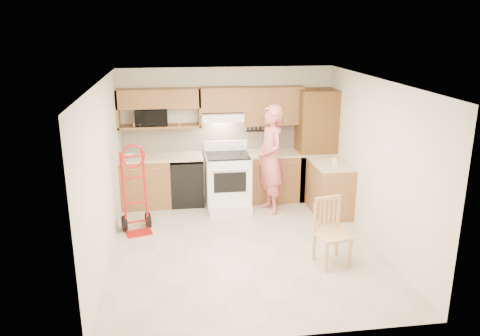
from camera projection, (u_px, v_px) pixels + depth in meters
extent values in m
cube|color=#BFB09D|center=(245.00, 247.00, 7.34)|extent=(4.00, 4.50, 0.02)
cube|color=white|center=(245.00, 81.00, 6.60)|extent=(4.00, 4.50, 0.02)
cube|color=beige|center=(227.00, 134.00, 9.11)|extent=(4.00, 0.02, 2.50)
cube|color=beige|center=(278.00, 233.00, 4.83)|extent=(4.00, 0.02, 2.50)
cube|color=beige|center=(103.00, 174.00, 6.70)|extent=(0.02, 4.50, 2.50)
cube|color=beige|center=(376.00, 163.00, 7.24)|extent=(0.02, 4.50, 2.50)
cube|color=#EFE1C6|center=(227.00, 137.00, 9.10)|extent=(3.92, 0.03, 0.55)
cube|color=brown|center=(146.00, 182.00, 8.85)|extent=(0.90, 0.60, 0.90)
cube|color=black|center=(187.00, 182.00, 8.95)|extent=(0.60, 0.60, 0.85)
cube|color=brown|center=(272.00, 177.00, 9.16)|extent=(1.14, 0.60, 0.90)
cube|color=beige|center=(161.00, 157.00, 8.75)|extent=(1.50, 0.63, 0.04)
cube|color=beige|center=(273.00, 153.00, 9.02)|extent=(1.14, 0.63, 0.04)
cube|color=brown|center=(329.00, 188.00, 8.52)|extent=(0.60, 1.00, 0.90)
cube|color=beige|center=(331.00, 163.00, 8.38)|extent=(0.63, 1.00, 0.04)
cube|color=brown|center=(315.00, 145.00, 9.10)|extent=(0.70, 0.60, 2.10)
cube|color=brown|center=(159.00, 98.00, 8.57)|extent=(1.50, 0.33, 0.34)
cube|color=brown|center=(160.00, 126.00, 8.72)|extent=(1.50, 0.33, 0.04)
cube|color=brown|center=(221.00, 99.00, 8.73)|extent=(0.76, 0.33, 0.44)
cube|color=brown|center=(272.00, 106.00, 8.90)|extent=(1.14, 0.33, 0.70)
cube|color=white|center=(222.00, 117.00, 8.76)|extent=(0.76, 0.46, 0.14)
imported|color=black|center=(151.00, 117.00, 8.64)|extent=(0.58, 0.39, 0.32)
imported|color=#CA6060|center=(270.00, 160.00, 8.42)|extent=(0.58, 0.78, 1.94)
imported|color=white|center=(335.00, 160.00, 8.19)|extent=(0.09, 0.09, 0.17)
imported|color=white|center=(131.00, 156.00, 8.66)|extent=(0.30, 0.30, 0.06)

